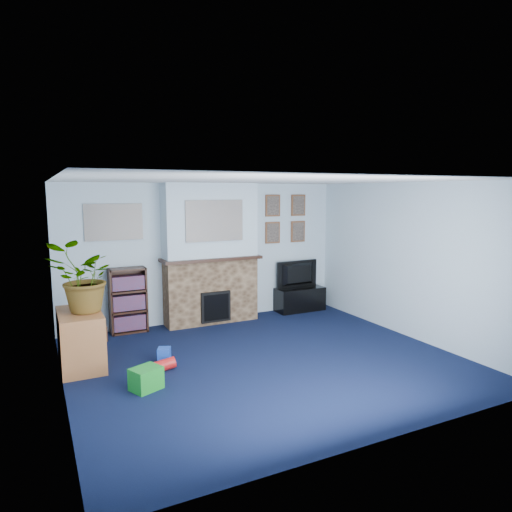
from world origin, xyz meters
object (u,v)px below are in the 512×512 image
television (299,274)px  tv_stand (300,299)px  bookshelf (128,302)px  sideboard (81,340)px

television → tv_stand: bearing=87.3°
tv_stand → bookshelf: bearing=178.6°
sideboard → television: bearing=16.3°
television → bookshelf: bookshelf is taller
tv_stand → sideboard: sideboard is taller
television → bookshelf: (-3.19, 0.06, -0.20)m
tv_stand → sideboard: 4.19m
tv_stand → sideboard: (-4.03, -1.16, 0.12)m
bookshelf → sideboard: bearing=-124.2°
television → sideboard: (-4.03, -1.18, -0.35)m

